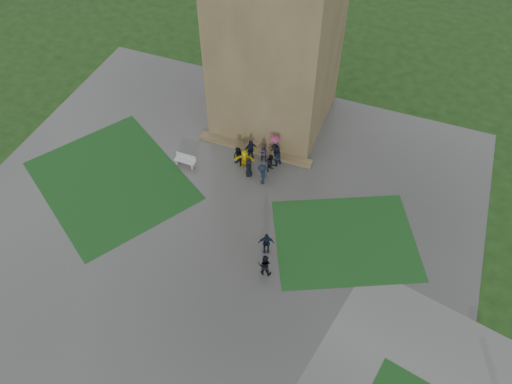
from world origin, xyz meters
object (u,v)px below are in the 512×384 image
(bench, at_px, (185,160))
(pedestrian_near, at_px, (265,265))
(pedestrian_mid, at_px, (266,243))
(tower, at_px, (278,13))

(bench, bearing_deg, pedestrian_near, -36.72)
(bench, height_order, pedestrian_mid, pedestrian_mid)
(tower, distance_m, bench, 12.18)
(tower, relative_size, pedestrian_mid, 10.49)
(bench, distance_m, pedestrian_mid, 9.62)
(pedestrian_mid, distance_m, pedestrian_near, 1.63)
(bench, bearing_deg, tower, 61.72)
(bench, bearing_deg, pedestrian_mid, -31.05)
(pedestrian_near, bearing_deg, tower, -80.74)
(pedestrian_mid, bearing_deg, pedestrian_near, -94.68)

